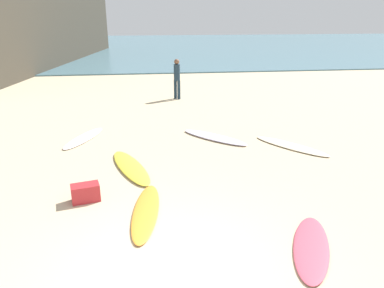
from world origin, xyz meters
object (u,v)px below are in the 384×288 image
surfboard_4 (214,137)px  beach_cooler (86,193)px  beachgoer_near (177,77)px  surfboard_0 (131,167)px  surfboard_3 (311,247)px  surfboard_5 (146,211)px  surfboard_1 (291,146)px  surfboard_2 (84,138)px

surfboard_4 → beach_cooler: bearing=2.1°
surfboard_4 → beachgoer_near: size_ratio=1.31×
surfboard_0 → beachgoer_near: bearing=-122.9°
surfboard_3 → beach_cooler: beach_cooler is taller
surfboard_4 → surfboard_5: surfboard_4 is taller
surfboard_4 → beachgoer_near: 5.82m
surfboard_1 → surfboard_5: size_ratio=1.06×
surfboard_0 → surfboard_5: surfboard_0 is taller
surfboard_5 → surfboard_4: bearing=69.3°
beach_cooler → surfboard_4: bearing=46.3°
surfboard_0 → surfboard_1: size_ratio=1.00×
surfboard_5 → beach_cooler: (-1.25, 0.66, 0.15)m
surfboard_1 → surfboard_3: bearing=34.4°
surfboard_3 → surfboard_4: surfboard_4 is taller
surfboard_2 → surfboard_5: 5.12m
surfboard_2 → surfboard_4: 4.13m
surfboard_3 → beach_cooler: bearing=176.1°
beachgoer_near → beach_cooler: size_ratio=3.12×
surfboard_5 → beach_cooler: beach_cooler is taller
beachgoer_near → beach_cooler: (-2.75, -9.29, -0.83)m
surfboard_3 → beach_cooler: size_ratio=3.38×
surfboard_3 → surfboard_5: size_ratio=0.86×
surfboard_3 → beach_cooler: 4.58m
surfboard_1 → beachgoer_near: 7.35m
beachgoer_near → beach_cooler: 9.73m
surfboard_0 → surfboard_3: bearing=110.6°
surfboard_2 → surfboard_1: bearing=-171.3°
surfboard_4 → beach_cooler: beach_cooler is taller
surfboard_1 → surfboard_3: (-1.54, -4.76, -0.00)m
surfboard_4 → surfboard_5: 4.78m
surfboard_4 → surfboard_2: bearing=-51.0°
surfboard_0 → surfboard_5: (0.37, -2.23, -0.01)m
surfboard_2 → surfboard_4: size_ratio=0.91×
surfboard_0 → surfboard_4: size_ratio=1.02×
surfboard_1 → surfboard_3: same height
surfboard_0 → surfboard_2: surfboard_0 is taller
surfboard_0 → surfboard_2: 2.95m
surfboard_4 → surfboard_0: bearing=-5.8°
surfboard_4 → surfboard_3: bearing=51.6°
surfboard_2 → beach_cooler: bearing=121.6°
surfboard_1 → surfboard_4: (-2.13, 1.02, 0.01)m
surfboard_2 → surfboard_3: (4.69, -6.26, -0.00)m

